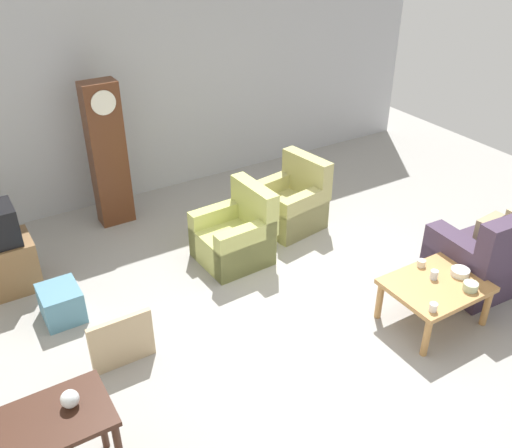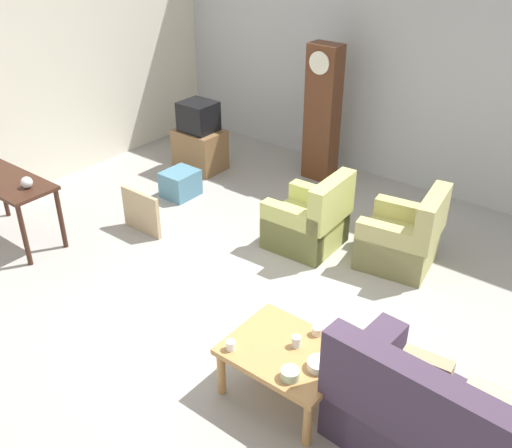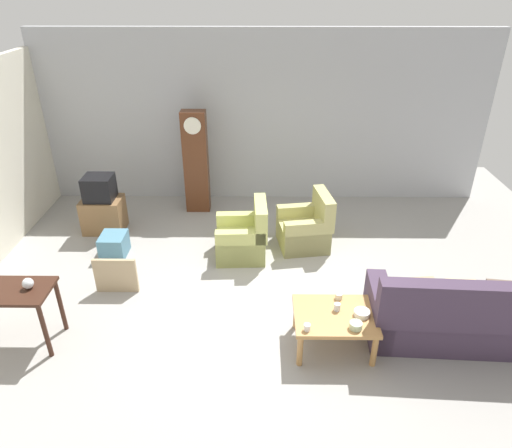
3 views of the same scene
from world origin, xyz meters
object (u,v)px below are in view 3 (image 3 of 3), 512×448
at_px(coffee_table_wood, 335,319).
at_px(glass_dome_cloche, 28,283).
at_px(grandfather_clock, 196,162).
at_px(tv_stand_cabinet, 104,215).
at_px(storage_box_blue, 114,245).
at_px(cup_white_porcelain, 307,327).
at_px(couch_floral, 457,317).
at_px(bowl_shallow_green, 356,325).
at_px(armchair_olive_near, 244,238).
at_px(cup_cream_tall, 339,296).
at_px(bowl_white_stacked, 362,313).
at_px(armchair_olive_far, 306,229).
at_px(cup_blue_rimmed, 337,307).
at_px(framed_picture_leaning, 116,276).
at_px(tv_crt, 99,188).

distance_m(coffee_table_wood, glass_dome_cloche, 3.59).
bearing_deg(grandfather_clock, glass_dome_cloche, -112.34).
bearing_deg(tv_stand_cabinet, storage_box_blue, -64.37).
height_order(storage_box_blue, cup_white_porcelain, cup_white_porcelain).
bearing_deg(cup_white_porcelain, couch_floral, 11.88).
height_order(couch_floral, cup_white_porcelain, couch_floral).
relative_size(storage_box_blue, bowl_shallow_green, 3.08).
xyz_separation_m(armchair_olive_near, cup_cream_tall, (1.23, -1.75, 0.21)).
bearing_deg(bowl_white_stacked, armchair_olive_far, 100.49).
bearing_deg(couch_floral, armchair_olive_near, 143.91).
height_order(glass_dome_cloche, bowl_white_stacked, glass_dome_cloche).
bearing_deg(bowl_white_stacked, coffee_table_wood, 176.65).
bearing_deg(cup_blue_rimmed, cup_cream_tall, 76.62).
relative_size(armchair_olive_near, framed_picture_leaning, 1.53).
bearing_deg(grandfather_clock, couch_floral, -45.08).
relative_size(tv_stand_cabinet, glass_dome_cloche, 5.27).
bearing_deg(cup_cream_tall, tv_crt, 145.42).
distance_m(coffee_table_wood, bowl_white_stacked, 0.33).
relative_size(armchair_olive_far, tv_stand_cabinet, 1.35).
distance_m(storage_box_blue, glass_dome_cloche, 2.12).
relative_size(grandfather_clock, cup_blue_rimmed, 20.24).
bearing_deg(coffee_table_wood, bowl_white_stacked, -3.35).
bearing_deg(cup_cream_tall, couch_floral, -7.52).
xyz_separation_m(coffee_table_wood, cup_white_porcelain, (-0.35, -0.28, 0.11)).
distance_m(grandfather_clock, tv_stand_cabinet, 1.88).
bearing_deg(tv_crt, bowl_white_stacked, -36.16).
bearing_deg(grandfather_clock, cup_cream_tall, -57.57).
height_order(coffee_table_wood, cup_white_porcelain, cup_white_porcelain).
xyz_separation_m(armchair_olive_far, grandfather_clock, (-1.94, 1.33, 0.65)).
bearing_deg(cup_blue_rimmed, coffee_table_wood, -113.09).
height_order(cup_cream_tall, bowl_white_stacked, cup_cream_tall).
bearing_deg(storage_box_blue, couch_floral, -22.13).
bearing_deg(glass_dome_cloche, armchair_olive_far, 33.92).
distance_m(coffee_table_wood, tv_stand_cabinet, 4.61).
distance_m(tv_crt, cup_blue_rimmed, 4.60).
xyz_separation_m(couch_floral, glass_dome_cloche, (-5.07, -0.06, 0.50)).
bearing_deg(cup_cream_tall, bowl_white_stacked, -54.76).
xyz_separation_m(framed_picture_leaning, cup_blue_rimmed, (2.94, -0.98, 0.26)).
height_order(framed_picture_leaning, bowl_white_stacked, bowl_white_stacked).
xyz_separation_m(armchair_olive_far, coffee_table_wood, (0.13, -2.36, 0.10)).
bearing_deg(glass_dome_cloche, armchair_olive_near, 39.45).
height_order(grandfather_clock, tv_crt, grandfather_clock).
height_order(armchair_olive_far, framed_picture_leaning, armchair_olive_far).
xyz_separation_m(armchair_olive_near, cup_blue_rimmed, (1.18, -1.97, 0.22)).
height_order(armchair_olive_far, cup_white_porcelain, armchair_olive_far).
relative_size(framed_picture_leaning, storage_box_blue, 1.33).
height_order(coffee_table_wood, cup_blue_rimmed, cup_blue_rimmed).
xyz_separation_m(storage_box_blue, bowl_shallow_green, (3.42, -2.27, 0.34)).
height_order(couch_floral, tv_crt, couch_floral).
xyz_separation_m(armchair_olive_near, bowl_shallow_green, (1.35, -2.28, 0.21)).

